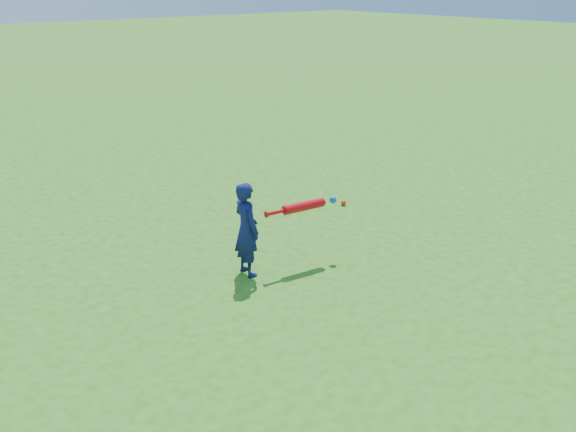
# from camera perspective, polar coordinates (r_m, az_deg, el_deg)

# --- Properties ---
(ground) EXTENTS (80.00, 80.00, 0.00)m
(ground) POSITION_cam_1_polar(r_m,az_deg,el_deg) (6.93, -8.02, -4.38)
(ground) COLOR #266518
(ground) RESTS_ON ground
(child) EXTENTS (0.27, 0.38, 0.99)m
(child) POSITION_cam_1_polar(r_m,az_deg,el_deg) (6.51, -3.71, -1.19)
(child) COLOR #0F164A
(child) RESTS_ON ground
(ground_ball_red) EXTENTS (0.07, 0.07, 0.07)m
(ground_ball_red) POSITION_cam_1_polar(r_m,az_deg,el_deg) (8.67, 4.95, 1.18)
(ground_ball_red) COLOR red
(ground_ball_red) RESTS_ON ground
(bat_swing) EXTENTS (0.89, 0.17, 0.10)m
(bat_swing) POSITION_cam_1_polar(r_m,az_deg,el_deg) (6.75, 1.62, 0.92)
(bat_swing) COLOR red
(bat_swing) RESTS_ON ground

